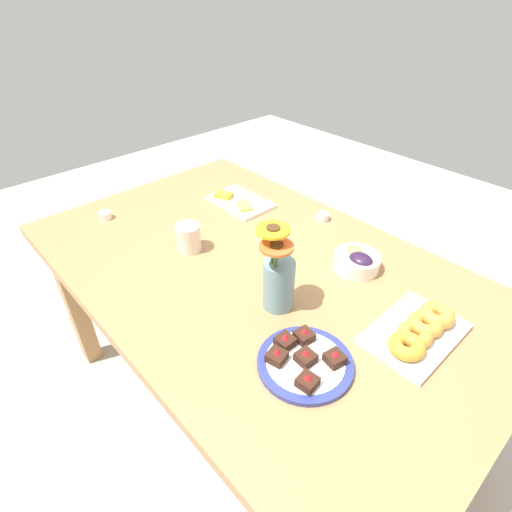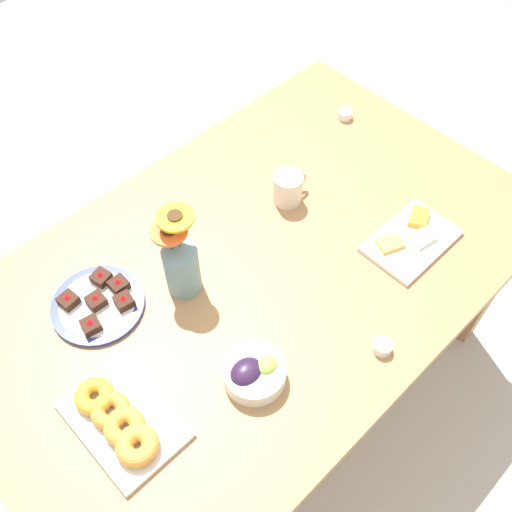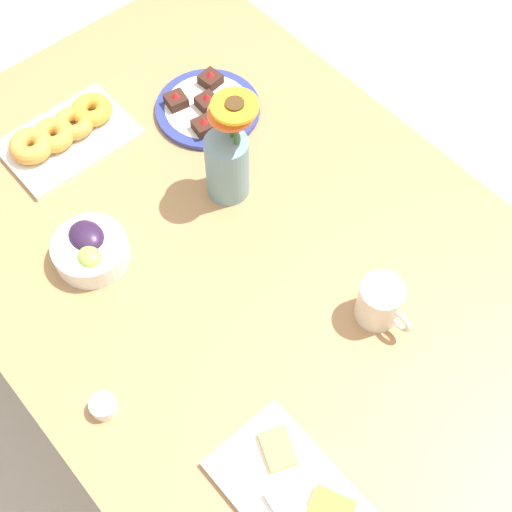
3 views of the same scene
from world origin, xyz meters
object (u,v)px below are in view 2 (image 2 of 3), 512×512
Objects in this scene: grape_bowl at (254,372)px; flower_vase at (181,265)px; dessert_plate at (98,304)px; jam_cup_honey at (383,346)px; dining_table at (256,282)px; jam_cup_berry at (345,114)px; croissant_platter at (120,420)px; cheese_platter at (411,239)px; coffee_mug at (288,188)px.

flower_vase reaches higher than grape_bowl.
flower_vase reaches higher than dessert_plate.
flower_vase is (-0.23, 0.48, 0.08)m from jam_cup_honey.
dining_table is 33.33× the size of jam_cup_berry.
croissant_platter is 1.07× the size of flower_vase.
jam_cup_berry is at bearing 10.10° from flower_vase.
dessert_plate reaches higher than dining_table.
dining_table is 5.63× the size of croissant_platter.
cheese_platter reaches higher than jam_cup_honey.
coffee_mug reaches higher than cheese_platter.
coffee_mug is 0.42m from jam_cup_berry.
grape_bowl is 0.44m from dessert_plate.
dessert_plate is at bearing 64.10° from croissant_platter.
dining_table is at bearing -160.17° from jam_cup_berry.
dessert_plate is at bearing 172.46° from coffee_mug.
coffee_mug is 0.42× the size of croissant_platter.
coffee_mug is 0.62m from dessert_plate.
jam_cup_honey is 0.85m from jam_cup_berry.
flower_vase is at bearing -176.76° from coffee_mug.
coffee_mug is 0.78m from croissant_platter.
jam_cup_honey is 0.20× the size of dessert_plate.
dining_table is 13.44× the size of coffee_mug.
jam_cup_berry is at bearing 2.28° from dessert_plate.
coffee_mug is at bearing 3.24° from flower_vase.
cheese_platter is 0.90m from croissant_platter.
croissant_platter is at bearing -168.50° from dining_table.
croissant_platter is at bearing 153.02° from jam_cup_honey.
coffee_mug is 0.79× the size of grape_bowl.
dessert_plate reaches higher than cheese_platter.
grape_bowl is 3.13× the size of jam_cup_berry.
flower_vase is (0.05, 0.31, 0.06)m from grape_bowl.
flower_vase reaches higher than jam_cup_honey.
dining_table is 0.29m from coffee_mug.
grape_bowl is at bearing 149.47° from jam_cup_honey.
grape_bowl is 0.32m from flower_vase.
cheese_platter is 0.91× the size of croissant_platter.
jam_cup_berry is 0.83m from flower_vase.
croissant_platter is 1.19× the size of dessert_plate.
coffee_mug is at bearing -163.09° from jam_cup_berry.
dining_table is at bearing 11.50° from croissant_platter.
croissant_platter is 5.92× the size of jam_cup_berry.
flower_vase is at bearing 28.92° from croissant_platter.
dining_table is at bearing -24.39° from flower_vase.
grape_bowl is at bearing -99.02° from flower_vase.
flower_vase reaches higher than coffee_mug.
croissant_platter is 5.92× the size of jam_cup_honey.
dessert_plate is at bearing 153.90° from dining_table.
coffee_mug is 0.46× the size of cheese_platter.
cheese_platter is 5.42× the size of jam_cup_honey.
dessert_plate reaches higher than jam_cup_honey.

